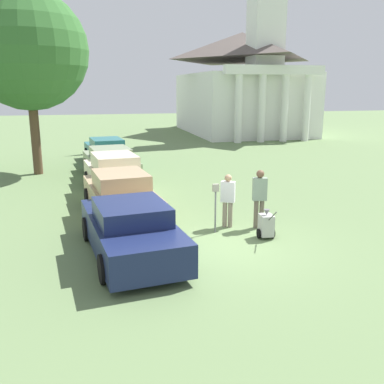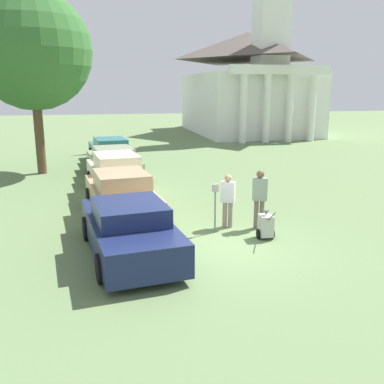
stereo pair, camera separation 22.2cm
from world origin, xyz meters
The scene contains 12 objects.
ground_plane centered at (0.00, 0.00, 0.00)m, with size 120.00×120.00×0.00m, color #607A4C.
parked_car_navy centered at (-2.43, 0.03, 0.67)m, with size 2.45×4.86×1.41m.
parked_car_tan centered at (-2.42, 3.46, 0.71)m, with size 2.38×5.01×1.52m.
parked_car_cream centered at (-2.42, 6.67, 0.74)m, with size 2.41×5.36×1.63m.
parked_car_sage centered at (-2.42, 10.00, 0.69)m, with size 2.53×5.23×1.44m.
parked_car_teal centered at (-2.42, 13.86, 0.68)m, with size 2.45×5.46×1.43m.
parking_meter centered at (0.16, 1.18, 1.01)m, with size 0.18×0.09×1.47m.
person_worker centered at (0.67, 1.60, 0.93)m, with size 0.47×0.40×1.64m.
person_supervisor centered at (1.57, 1.30, 1.03)m, with size 0.46×0.31×1.80m.
equipment_cart centered at (1.42, 0.38, 0.39)m, with size 0.49×1.00×1.00m.
church centered at (10.67, 27.89, 5.24)m, with size 9.67×14.89×22.91m.
shade_tree centered at (-5.86, 11.68, 5.84)m, with size 5.54×5.54×8.62m.
Camera 1 is at (-3.30, -10.33, 4.18)m, focal length 40.00 mm.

